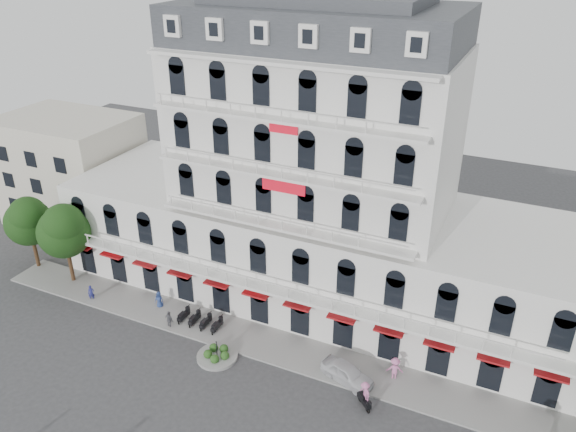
{
  "coord_description": "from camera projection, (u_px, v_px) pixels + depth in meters",
  "views": [
    {
      "loc": [
        16.32,
        -22.55,
        29.63
      ],
      "look_at": [
        1.23,
        10.0,
        11.45
      ],
      "focal_mm": 35.0,
      "sensor_mm": 36.0,
      "label": 1
    }
  ],
  "objects": [
    {
      "name": "flank_building_west",
      "position": [
        72.0,
        170.0,
        62.49
      ],
      "size": [
        14.0,
        10.0,
        12.0
      ],
      "primitive_type": "cube",
      "color": "beige",
      "rests_on": "ground"
    },
    {
      "name": "pedestrian_mid",
      "position": [
        169.0,
        320.0,
        46.68
      ],
      "size": [
        1.04,
        0.65,
        1.65
      ],
      "primitive_type": "imported",
      "rotation": [
        0.0,
        0.0,
        2.86
      ],
      "color": "slate",
      "rests_on": "ground"
    },
    {
      "name": "pedestrian_right",
      "position": [
        395.0,
        369.0,
        41.22
      ],
      "size": [
        1.39,
        1.03,
        1.92
      ],
      "primitive_type": "imported",
      "rotation": [
        0.0,
        0.0,
        3.42
      ],
      "color": "pink",
      "rests_on": "ground"
    },
    {
      "name": "pedestrian_far",
      "position": [
        91.0,
        293.0,
        50.22
      ],
      "size": [
        0.67,
        0.62,
        1.53
      ],
      "primitive_type": "imported",
      "rotation": [
        0.0,
        0.0,
        0.62
      ],
      "color": "navy",
      "rests_on": "ground"
    },
    {
      "name": "parked_car",
      "position": [
        347.0,
        373.0,
        41.19
      ],
      "size": [
        4.49,
        2.88,
        1.42
      ],
      "primitive_type": "imported",
      "rotation": [
        0.0,
        0.0,
        1.26
      ],
      "color": "silver",
      "rests_on": "ground"
    },
    {
      "name": "tree_west_inner",
      "position": [
        63.0,
        229.0,
        50.72
      ],
      "size": [
        4.76,
        4.76,
        8.25
      ],
      "color": "#382314",
      "rests_on": "ground"
    },
    {
      "name": "ground",
      "position": [
        209.0,
        425.0,
        37.76
      ],
      "size": [
        120.0,
        120.0,
        0.0
      ],
      "primitive_type": "plane",
      "color": "#38383A",
      "rests_on": "ground"
    },
    {
      "name": "pedestrian_left",
      "position": [
        159.0,
        300.0,
        49.22
      ],
      "size": [
        0.88,
        0.67,
        1.62
      ],
      "primitive_type": "imported",
      "rotation": [
        0.0,
        0.0,
        0.21
      ],
      "color": "navy",
      "rests_on": "ground"
    },
    {
      "name": "sidewalk",
      "position": [
        269.0,
        344.0,
        45.01
      ],
      "size": [
        53.0,
        4.0,
        0.16
      ],
      "primitive_type": "cube",
      "color": "gray",
      "rests_on": "ground"
    },
    {
      "name": "tree_west_outer",
      "position": [
        28.0,
        219.0,
        53.16
      ],
      "size": [
        4.5,
        4.48,
        7.76
      ],
      "color": "#382314",
      "rests_on": "ground"
    },
    {
      "name": "rider_center",
      "position": [
        365.0,
        394.0,
        38.71
      ],
      "size": [
        1.32,
        1.3,
        2.18
      ],
      "rotation": [
        0.0,
        0.0,
        5.51
      ],
      "color": "black",
      "rests_on": "ground"
    },
    {
      "name": "traffic_island",
      "position": [
        217.0,
        355.0,
        43.63
      ],
      "size": [
        3.2,
        3.2,
        1.6
      ],
      "color": "gray",
      "rests_on": "ground"
    },
    {
      "name": "parked_scooter_row",
      "position": [
        201.0,
        326.0,
        47.27
      ],
      "size": [
        4.4,
        1.8,
        1.1
      ],
      "primitive_type": null,
      "color": "black",
      "rests_on": "ground"
    },
    {
      "name": "main_building",
      "position": [
        314.0,
        190.0,
        47.83
      ],
      "size": [
        45.0,
        15.0,
        25.8
      ],
      "color": "silver",
      "rests_on": "ground"
    }
  ]
}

